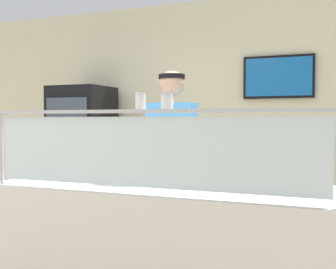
# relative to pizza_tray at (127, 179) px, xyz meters

# --- Properties ---
(shop_rear_unit) EXTENTS (6.61, 0.13, 2.70)m
(shop_rear_unit) POSITION_rel_pizza_tray_xyz_m (0.32, 2.04, 0.39)
(shop_rear_unit) COLOR beige
(shop_rear_unit) RESTS_ON ground
(serving_counter) EXTENTS (2.21, 0.78, 0.95)m
(serving_counter) POSITION_rel_pizza_tray_xyz_m (0.31, -0.07, -0.49)
(serving_counter) COLOR silver
(serving_counter) RESTS_ON ground
(sneeze_guard) EXTENTS (2.03, 0.06, 0.47)m
(sneeze_guard) POSITION_rel_pizza_tray_xyz_m (0.31, -0.40, 0.28)
(sneeze_guard) COLOR #B2B5BC
(sneeze_guard) RESTS_ON serving_counter
(pizza_tray) EXTENTS (0.49, 0.49, 0.04)m
(pizza_tray) POSITION_rel_pizza_tray_xyz_m (0.00, 0.00, 0.00)
(pizza_tray) COLOR #9EA0A8
(pizza_tray) RESTS_ON serving_counter
(pizza_server) EXTENTS (0.12, 0.29, 0.01)m
(pizza_server) POSITION_rel_pizza_tray_xyz_m (-0.03, -0.02, 0.02)
(pizza_server) COLOR #ADAFB7
(pizza_server) RESTS_ON pizza_tray
(parmesan_shaker) EXTENTS (0.06, 0.06, 0.10)m
(parmesan_shaker) POSITION_rel_pizza_tray_xyz_m (0.29, -0.40, 0.50)
(parmesan_shaker) COLOR white
(parmesan_shaker) RESTS_ON sneeze_guard
(pepper_flake_shaker) EXTENTS (0.07, 0.07, 0.08)m
(pepper_flake_shaker) POSITION_rel_pizza_tray_xyz_m (0.45, -0.40, 0.49)
(pepper_flake_shaker) COLOR white
(pepper_flake_shaker) RESTS_ON sneeze_guard
(worker_figure) EXTENTS (0.41, 0.50, 1.76)m
(worker_figure) POSITION_rel_pizza_tray_xyz_m (0.09, 0.65, 0.04)
(worker_figure) COLOR #23232D
(worker_figure) RESTS_ON ground
(drink_fridge) EXTENTS (0.62, 0.62, 1.74)m
(drink_fridge) POSITION_rel_pizza_tray_xyz_m (-1.38, 1.60, -0.09)
(drink_fridge) COLOR black
(drink_fridge) RESTS_ON ground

